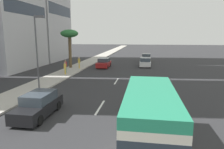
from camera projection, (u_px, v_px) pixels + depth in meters
The scene contains 14 objects.
ground_plane at pixel (125, 67), 35.11m from camera, with size 198.00×198.00×0.00m, color #2D2D30.
sidewalk_right at pixel (80, 66), 36.32m from camera, with size 162.00×3.35×0.15m, color #B2ADA3.
lane_stripe_mid at pixel (100, 107), 15.45m from camera, with size 3.20×0.16×0.01m, color silver.
lane_stripe_far at pixel (116, 81), 24.34m from camera, with size 3.20×0.16×0.01m, color silver.
car_lead at pixel (39, 105), 13.69m from camera, with size 4.36×1.79×1.57m.
car_second at pixel (146, 58), 42.83m from camera, with size 4.20×1.88×1.71m.
car_third at pixel (145, 62), 36.13m from camera, with size 4.46×1.96×1.60m.
car_fourth at pixel (104, 63), 35.01m from camera, with size 4.30×1.96×1.61m.
minibus_fifth at pixel (150, 118), 9.41m from camera, with size 6.59×2.37×2.89m.
pedestrian_near_lamp at pixel (79, 62), 33.14m from camera, with size 0.37×0.39×1.80m.
pedestrian_mid_block at pixel (66, 66), 29.31m from camera, with size 0.33×0.38×1.77m.
pedestrian_by_tree at pixel (65, 68), 27.92m from camera, with size 0.34×0.25×1.69m.
palm_tree at pixel (69, 35), 33.15m from camera, with size 2.86×2.86×6.22m.
street_lamp at pixel (37, 45), 18.90m from camera, with size 0.24×0.97×7.05m.
Camera 1 is at (-3.15, -3.19, 5.30)m, focal length 32.73 mm.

